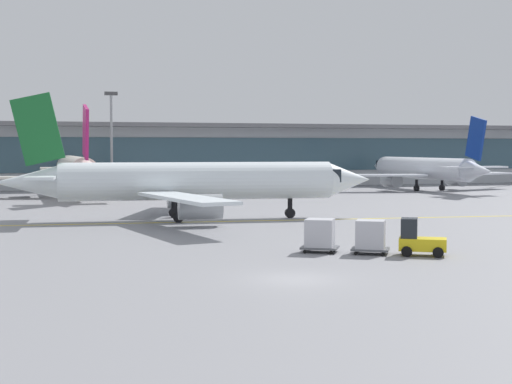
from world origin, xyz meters
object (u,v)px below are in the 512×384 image
object	(u,v)px
gate_airplane_1	(76,170)
taxiing_regional_jet	(193,182)
baggage_tug	(419,240)
cargo_dolly_lead	(370,236)
apron_light_mast_1	(111,136)
cargo_dolly_trailing	(320,234)
gate_airplane_2	(424,169)

from	to	relation	value
gate_airplane_1	taxiing_regional_jet	distance (m)	34.91
baggage_tug	cargo_dolly_lead	distance (m)	2.70
gate_airplane_1	apron_light_mast_1	world-z (taller)	apron_light_mast_1
gate_airplane_1	apron_light_mast_1	xyz separation A→B (m)	(5.48, 10.04, 4.32)
taxiing_regional_jet	cargo_dolly_trailing	bearing A→B (deg)	-76.38
taxiing_regional_jet	gate_airplane_2	bearing A→B (deg)	44.70
gate_airplane_2	cargo_dolly_trailing	distance (m)	65.19
gate_airplane_1	baggage_tug	xyz separation A→B (m)	(15.36, -58.21, -2.33)
gate_airplane_1	baggage_tug	bearing A→B (deg)	-166.81
gate_airplane_1	gate_airplane_2	xyz separation A→B (m)	(47.55, -1.74, -0.22)
gate_airplane_2	baggage_tug	xyz separation A→B (m)	(-32.19, -56.47, -2.10)
baggage_tug	apron_light_mast_1	size ratio (longest dim) A/B	0.22
taxiing_regional_jet	cargo_dolly_lead	world-z (taller)	taxiing_regional_jet
taxiing_regional_jet	cargo_dolly_lead	xyz separation A→B (m)	(5.47, -22.76, -2.09)
cargo_dolly_lead	apron_light_mast_1	distance (m)	67.61
gate_airplane_1	cargo_dolly_lead	distance (m)	58.36
taxiing_regional_jet	cargo_dolly_trailing	world-z (taller)	taxiing_regional_jet
cargo_dolly_trailing	apron_light_mast_1	xyz separation A→B (m)	(-5.04, 65.39, 6.49)
gate_airplane_2	taxiing_regional_jet	xyz separation A→B (m)	(-39.98, -32.35, 0.15)
cargo_dolly_lead	gate_airplane_2	bearing A→B (deg)	88.43
baggage_tug	cargo_dolly_trailing	world-z (taller)	baggage_tug
cargo_dolly_lead	apron_light_mast_1	size ratio (longest dim) A/B	0.19
apron_light_mast_1	taxiing_regional_jet	bearing A→B (deg)	-87.29
baggage_tug	cargo_dolly_lead	size ratio (longest dim) A/B	1.13
gate_airplane_1	cargo_dolly_lead	world-z (taller)	gate_airplane_1
baggage_tug	apron_light_mast_1	distance (m)	69.27
gate_airplane_2	cargo_dolly_trailing	world-z (taller)	gate_airplane_2
taxiing_regional_jet	apron_light_mast_1	world-z (taller)	apron_light_mast_1
taxiing_regional_jet	cargo_dolly_trailing	size ratio (longest dim) A/B	12.09
cargo_dolly_lead	cargo_dolly_trailing	distance (m)	2.92
baggage_tug	cargo_dolly_trailing	distance (m)	5.61
cargo_dolly_lead	gate_airplane_1	bearing A→B (deg)	133.40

